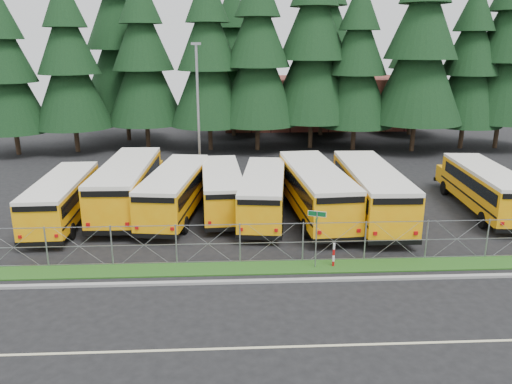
% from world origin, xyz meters
% --- Properties ---
extents(ground, '(120.00, 120.00, 0.00)m').
position_xyz_m(ground, '(0.00, 0.00, 0.00)').
color(ground, black).
rests_on(ground, ground).
extents(curb, '(50.00, 0.25, 0.12)m').
position_xyz_m(curb, '(0.00, -3.10, 0.06)').
color(curb, gray).
rests_on(curb, ground).
extents(grass_verge, '(50.00, 1.40, 0.06)m').
position_xyz_m(grass_verge, '(0.00, -1.70, 0.03)').
color(grass_verge, '#1A4413').
rests_on(grass_verge, ground).
extents(road_lane_line, '(50.00, 0.12, 0.01)m').
position_xyz_m(road_lane_line, '(0.00, -8.00, 0.01)').
color(road_lane_line, beige).
rests_on(road_lane_line, ground).
extents(chainlink_fence, '(44.00, 0.10, 2.00)m').
position_xyz_m(chainlink_fence, '(0.00, -1.00, 1.00)').
color(chainlink_fence, gray).
rests_on(chainlink_fence, ground).
extents(brick_building, '(22.00, 10.00, 6.00)m').
position_xyz_m(brick_building, '(6.00, 40.00, 3.00)').
color(brick_building, brown).
rests_on(brick_building, ground).
extents(bus_0, '(2.74, 10.29, 2.68)m').
position_xyz_m(bus_0, '(-14.11, 5.29, 1.34)').
color(bus_0, orange).
rests_on(bus_0, ground).
extents(bus_1, '(2.95, 11.82, 3.09)m').
position_xyz_m(bus_1, '(-10.74, 7.18, 1.54)').
color(bus_1, orange).
rests_on(bus_1, ground).
extents(bus_2, '(3.95, 11.06, 2.84)m').
position_xyz_m(bus_2, '(-7.69, 6.23, 1.42)').
color(bus_2, orange).
rests_on(bus_2, ground).
extents(bus_3, '(3.03, 10.27, 2.66)m').
position_xyz_m(bus_3, '(-4.98, 6.85, 1.33)').
color(bus_3, orange).
rests_on(bus_3, ground).
extents(bus_4, '(3.69, 10.67, 2.74)m').
position_xyz_m(bus_4, '(-2.44, 5.66, 1.37)').
color(bus_4, orange).
rests_on(bus_4, ground).
extents(bus_5, '(3.64, 11.91, 3.08)m').
position_xyz_m(bus_5, '(0.58, 5.53, 1.54)').
color(bus_5, orange).
rests_on(bus_5, ground).
extents(bus_6, '(3.04, 11.90, 3.10)m').
position_xyz_m(bus_6, '(3.83, 5.19, 1.55)').
color(bus_6, orange).
rests_on(bus_6, ground).
extents(bus_east, '(3.36, 10.85, 2.80)m').
position_xyz_m(bus_east, '(11.20, 5.95, 1.40)').
color(bus_east, orange).
rests_on(bus_east, ground).
extents(street_sign, '(0.80, 0.53, 2.81)m').
position_xyz_m(street_sign, '(-0.51, -1.77, 2.03)').
color(street_sign, gray).
rests_on(street_sign, ground).
extents(striped_bollard, '(0.11, 0.11, 1.20)m').
position_xyz_m(striped_bollard, '(0.35, -1.70, 0.60)').
color(striped_bollard, '#B20C0C').
rests_on(striped_bollard, ground).
extents(light_standard, '(0.70, 0.35, 10.14)m').
position_xyz_m(light_standard, '(-6.77, 14.50, 5.50)').
color(light_standard, gray).
rests_on(light_standard, ground).
extents(conifer_0, '(6.69, 6.69, 14.80)m').
position_xyz_m(conifer_0, '(-24.44, 24.37, 7.40)').
color(conifer_0, black).
rests_on(conifer_0, ground).
extents(conifer_1, '(7.36, 7.36, 16.28)m').
position_xyz_m(conifer_1, '(-19.22, 25.35, 8.14)').
color(conifer_1, black).
rests_on(conifer_1, ground).
extents(conifer_2, '(7.60, 7.60, 16.81)m').
position_xyz_m(conifer_2, '(-12.68, 26.95, 8.41)').
color(conifer_2, black).
rests_on(conifer_2, ground).
extents(conifer_3, '(7.64, 7.64, 16.91)m').
position_xyz_m(conifer_3, '(-6.38, 25.60, 8.45)').
color(conifer_3, black).
rests_on(conifer_3, ground).
extents(conifer_4, '(7.94, 7.94, 17.57)m').
position_xyz_m(conifer_4, '(-1.77, 25.27, 8.79)').
color(conifer_4, black).
rests_on(conifer_4, ground).
extents(conifer_5, '(8.57, 8.57, 18.95)m').
position_xyz_m(conifer_5, '(3.56, 26.10, 9.47)').
color(conifer_5, black).
rests_on(conifer_5, ground).
extents(conifer_6, '(7.22, 7.22, 15.96)m').
position_xyz_m(conifer_6, '(7.66, 25.05, 7.98)').
color(conifer_6, black).
rests_on(conifer_6, ground).
extents(conifer_7, '(8.68, 8.68, 19.20)m').
position_xyz_m(conifer_7, '(13.22, 24.02, 9.60)').
color(conifer_7, black).
rests_on(conifer_7, ground).
extents(conifer_8, '(7.16, 7.16, 15.84)m').
position_xyz_m(conifer_8, '(18.53, 25.08, 7.92)').
color(conifer_8, black).
rests_on(conifer_8, ground).
extents(conifer_9, '(8.33, 8.33, 18.42)m').
position_xyz_m(conifer_9, '(22.09, 25.07, 9.21)').
color(conifer_9, black).
rests_on(conifer_9, ground).
extents(conifer_10, '(9.46, 9.46, 20.91)m').
position_xyz_m(conifer_10, '(-15.41, 31.16, 10.46)').
color(conifer_10, black).
rests_on(conifer_10, ground).
extents(conifer_11, '(7.48, 7.48, 16.54)m').
position_xyz_m(conifer_11, '(-4.04, 33.41, 8.27)').
color(conifer_11, black).
rests_on(conifer_11, ground).
extents(conifer_12, '(8.95, 8.95, 19.79)m').
position_xyz_m(conifer_12, '(5.85, 33.26, 9.90)').
color(conifer_12, black).
rests_on(conifer_12, ground).
extents(conifer_13, '(7.39, 7.39, 16.35)m').
position_xyz_m(conifer_13, '(16.08, 33.07, 8.18)').
color(conifer_13, black).
rests_on(conifer_13, ground).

